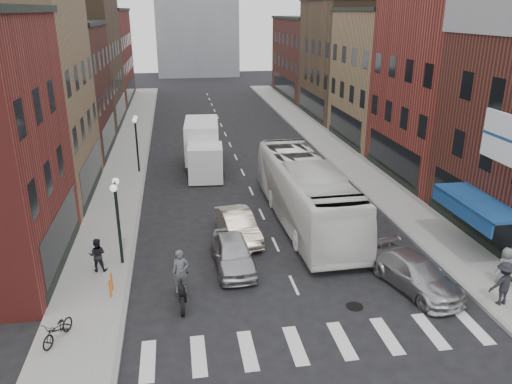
% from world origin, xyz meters
% --- Properties ---
extents(ground, '(160.00, 160.00, 0.00)m').
position_xyz_m(ground, '(0.00, 0.00, 0.00)').
color(ground, black).
rests_on(ground, ground).
extents(sidewalk_left, '(3.00, 74.00, 0.15)m').
position_xyz_m(sidewalk_left, '(-8.50, 22.00, 0.07)').
color(sidewalk_left, gray).
rests_on(sidewalk_left, ground).
extents(sidewalk_right, '(3.00, 74.00, 0.15)m').
position_xyz_m(sidewalk_right, '(8.50, 22.00, 0.07)').
color(sidewalk_right, gray).
rests_on(sidewalk_right, ground).
extents(curb_left, '(0.20, 74.00, 0.16)m').
position_xyz_m(curb_left, '(-7.00, 22.00, 0.00)').
color(curb_left, gray).
rests_on(curb_left, ground).
extents(curb_right, '(0.20, 74.00, 0.16)m').
position_xyz_m(curb_right, '(7.00, 22.00, 0.00)').
color(curb_right, gray).
rests_on(curb_right, ground).
extents(crosswalk_stripes, '(12.00, 2.20, 0.01)m').
position_xyz_m(crosswalk_stripes, '(0.00, -3.00, 0.00)').
color(crosswalk_stripes, silver).
rests_on(crosswalk_stripes, ground).
extents(bldg_left_mid_b, '(10.30, 10.20, 10.30)m').
position_xyz_m(bldg_left_mid_b, '(-14.99, 24.00, 5.15)').
color(bldg_left_mid_b, '#4D241B').
rests_on(bldg_left_mid_b, ground).
extents(bldg_left_far_a, '(10.30, 12.20, 13.30)m').
position_xyz_m(bldg_left_far_a, '(-14.99, 35.00, 6.65)').
color(bldg_left_far_a, '#473423').
rests_on(bldg_left_far_a, ground).
extents(bldg_left_far_b, '(10.30, 16.20, 11.30)m').
position_xyz_m(bldg_left_far_b, '(-14.99, 49.00, 5.65)').
color(bldg_left_far_b, maroon).
rests_on(bldg_left_far_b, ground).
extents(bldg_right_mid_a, '(10.30, 10.20, 14.30)m').
position_xyz_m(bldg_right_mid_a, '(15.00, 14.00, 7.15)').
color(bldg_right_mid_a, maroon).
rests_on(bldg_right_mid_a, ground).
extents(bldg_right_mid_b, '(10.30, 10.20, 11.30)m').
position_xyz_m(bldg_right_mid_b, '(14.99, 24.00, 5.65)').
color(bldg_right_mid_b, '#A27F59').
rests_on(bldg_right_mid_b, ground).
extents(bldg_right_far_a, '(10.30, 12.20, 12.30)m').
position_xyz_m(bldg_right_far_a, '(14.99, 35.00, 6.15)').
color(bldg_right_far_a, '#473423').
rests_on(bldg_right_far_a, ground).
extents(bldg_right_far_b, '(10.30, 16.20, 10.30)m').
position_xyz_m(bldg_right_far_b, '(14.99, 49.00, 5.15)').
color(bldg_right_far_b, '#4D241B').
rests_on(bldg_right_far_b, ground).
extents(awning_blue, '(1.80, 5.00, 0.78)m').
position_xyz_m(awning_blue, '(8.93, 2.50, 2.63)').
color(awning_blue, navy).
rests_on(awning_blue, ground).
extents(billboard_sign, '(1.52, 3.00, 3.70)m').
position_xyz_m(billboard_sign, '(8.59, 0.50, 6.13)').
color(billboard_sign, black).
rests_on(billboard_sign, ground).
extents(streetlamp_near, '(0.32, 1.22, 4.11)m').
position_xyz_m(streetlamp_near, '(-7.40, 4.00, 2.91)').
color(streetlamp_near, black).
rests_on(streetlamp_near, ground).
extents(streetlamp_far, '(0.32, 1.22, 4.11)m').
position_xyz_m(streetlamp_far, '(-7.40, 18.00, 2.91)').
color(streetlamp_far, black).
rests_on(streetlamp_far, ground).
extents(bike_rack, '(0.08, 0.68, 0.80)m').
position_xyz_m(bike_rack, '(-7.60, 1.30, 0.55)').
color(bike_rack, '#D8590C').
rests_on(bike_rack, sidewalk_left).
extents(box_truck, '(2.75, 7.97, 3.41)m').
position_xyz_m(box_truck, '(-2.75, 18.11, 1.68)').
color(box_truck, white).
rests_on(box_truck, ground).
extents(motorcycle_rider, '(0.67, 2.34, 2.39)m').
position_xyz_m(motorcycle_rider, '(-4.76, 0.31, 1.12)').
color(motorcycle_rider, black).
rests_on(motorcycle_rider, ground).
extents(transit_bus, '(3.19, 12.60, 3.49)m').
position_xyz_m(transit_bus, '(2.18, 7.52, 1.75)').
color(transit_bus, white).
rests_on(transit_bus, ground).
extents(sedan_left_near, '(1.88, 4.35, 1.46)m').
position_xyz_m(sedan_left_near, '(-2.38, 3.00, 0.73)').
color(sedan_left_near, '#BBBBC0').
rests_on(sedan_left_near, ground).
extents(sedan_left_far, '(2.11, 4.53, 1.44)m').
position_xyz_m(sedan_left_far, '(-1.77, 6.00, 0.72)').
color(sedan_left_far, beige).
rests_on(sedan_left_far, ground).
extents(curb_car, '(3.02, 5.05, 1.37)m').
position_xyz_m(curb_car, '(4.97, -0.05, 0.68)').
color(curb_car, '#AFAFB4').
rests_on(curb_car, ground).
extents(parked_bicycle, '(1.19, 1.73, 0.86)m').
position_xyz_m(parked_bicycle, '(-9.11, -1.54, 0.58)').
color(parked_bicycle, black).
rests_on(parked_bicycle, sidewalk_left).
extents(ped_left_solo, '(0.79, 0.51, 1.55)m').
position_xyz_m(ped_left_solo, '(-8.37, 3.41, 0.92)').
color(ped_left_solo, black).
rests_on(ped_left_solo, sidewalk_left).
extents(ped_right_a, '(1.22, 0.68, 1.81)m').
position_xyz_m(ped_right_a, '(7.68, -1.93, 1.06)').
color(ped_right_a, black).
rests_on(ped_right_a, sidewalk_right).
extents(ped_right_c, '(0.89, 0.65, 1.68)m').
position_xyz_m(ped_right_c, '(8.71, -0.57, 0.99)').
color(ped_right_c, slate).
rests_on(ped_right_c, sidewalk_right).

